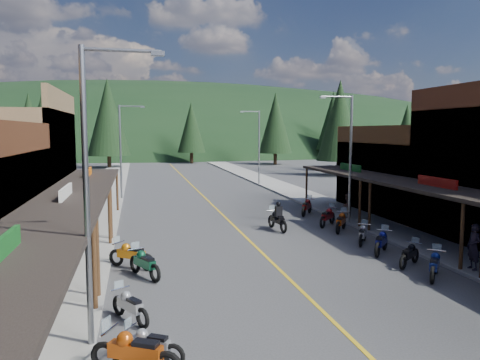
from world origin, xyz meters
TOP-DOWN VIEW (x-y plane):
  - ground at (0.00, 0.00)m, footprint 220.00×220.00m
  - centerline at (0.00, 20.00)m, footprint 0.15×90.00m
  - sidewalk_west at (-8.70, 20.00)m, footprint 3.40×94.00m
  - sidewalk_east at (8.70, 20.00)m, footprint 3.40×94.00m
  - shop_east_3 at (13.75, 11.30)m, footprint 10.90×10.20m
  - streetlight_0 at (-6.95, -6.00)m, footprint 2.16×0.18m
  - streetlight_1 at (-6.95, 22.00)m, footprint 2.16×0.18m
  - streetlight_2 at (6.95, 8.00)m, footprint 2.16×0.18m
  - streetlight_3 at (6.95, 30.00)m, footprint 2.16×0.18m
  - ridge_hill at (0.00, 135.00)m, footprint 310.00×140.00m
  - pine_1 at (-24.00, 70.00)m, footprint 5.88×5.88m
  - pine_2 at (-10.00, 58.00)m, footprint 6.72×6.72m
  - pine_3 at (4.00, 66.00)m, footprint 5.04×5.04m
  - pine_4 at (18.00, 60.00)m, footprint 5.88×5.88m
  - pine_5 at (34.00, 72.00)m, footprint 6.72×6.72m
  - pine_6 at (46.00, 64.00)m, footprint 5.04×5.04m
  - pine_9 at (24.00, 45.00)m, footprint 4.93×4.93m
  - pine_10 at (-18.00, 50.00)m, footprint 5.38×5.38m
  - pine_11 at (20.00, 38.00)m, footprint 5.82×5.82m
  - bike_west_4 at (-5.93, -7.77)m, footprint 2.42×1.82m
  - bike_west_5 at (-5.58, -7.15)m, footprint 1.92×1.49m
  - bike_west_6 at (-6.10, -4.42)m, footprint 1.58×2.03m
  - bike_west_7 at (-5.58, -0.07)m, footprint 1.72×2.34m
  - bike_west_8 at (-6.11, 1.34)m, footprint 2.26×1.98m
  - bike_east_6 at (5.64, -2.68)m, footprint 1.93×2.09m
  - bike_east_7 at (5.64, -0.93)m, footprint 1.97×1.71m
  - bike_east_8 at (5.51, 1.22)m, footprint 2.01×2.12m
  - bike_east_9 at (5.57, 3.20)m, footprint 1.68×2.02m
  - bike_east_10 at (5.74, 6.22)m, footprint 1.95×2.27m
  - bike_east_11 at (5.60, 7.87)m, footprint 2.12×2.18m
  - bike_east_12 at (5.71, 11.75)m, footprint 1.92×2.28m
  - rider_on_bike at (2.22, 7.35)m, footprint 1.11×2.42m
  - pedestrian_east_a at (7.66, -2.37)m, footprint 0.51×0.73m
  - pedestrian_east_b at (7.64, 9.51)m, footprint 0.87×0.85m

SIDE VIEW (x-z plane):
  - ground at x=0.00m, z-range 0.00..0.00m
  - ridge_hill at x=0.00m, z-range -30.00..30.00m
  - centerline at x=0.00m, z-range 0.00..0.01m
  - sidewalk_west at x=-8.70m, z-range 0.00..0.15m
  - sidewalk_east at x=8.70m, z-range 0.00..0.15m
  - bike_west_5 at x=-5.58m, z-range 0.00..1.07m
  - bike_west_6 at x=-6.10m, z-range 0.00..1.13m
  - bike_east_7 at x=5.64m, z-range 0.00..1.13m
  - bike_east_9 at x=5.57m, z-range 0.00..1.14m
  - bike_east_6 at x=5.64m, z-range 0.00..1.22m
  - bike_east_8 at x=5.51m, z-range 0.00..1.25m
  - bike_west_7 at x=-5.58m, z-range 0.00..1.29m
  - bike_east_12 at x=5.71m, z-range 0.00..1.29m
  - bike_east_10 at x=5.74m, z-range 0.00..1.29m
  - bike_west_8 at x=-6.11m, z-range 0.00..1.30m
  - bike_east_11 at x=5.60m, z-range 0.00..1.30m
  - bike_west_4 at x=-5.93m, z-range 0.00..1.33m
  - rider_on_bike at x=2.22m, z-range -0.18..1.60m
  - pedestrian_east_b at x=7.64m, z-range 0.15..1.75m
  - pedestrian_east_a at x=7.66m, z-range 0.15..2.07m
  - shop_east_3 at x=13.75m, z-range -0.57..5.63m
  - streetlight_0 at x=-6.95m, z-range 0.46..8.46m
  - streetlight_1 at x=-6.95m, z-range 0.46..8.46m
  - streetlight_2 at x=6.95m, z-range 0.46..8.46m
  - streetlight_3 at x=6.95m, z-range 0.46..8.46m
  - pine_9 at x=24.00m, z-range 0.98..11.78m
  - pine_3 at x=4.00m, z-range 0.98..11.98m
  - pine_6 at x=46.00m, z-range 0.98..11.98m
  - pine_10 at x=-18.00m, z-range 0.98..12.58m
  - pine_11 at x=20.00m, z-range 0.99..13.39m
  - pine_1 at x=-24.00m, z-range 0.99..13.49m
  - pine_4 at x=18.00m, z-range 0.99..13.49m
  - pine_2 at x=-10.00m, z-range 0.99..14.99m
  - pine_5 at x=34.00m, z-range 0.99..14.99m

